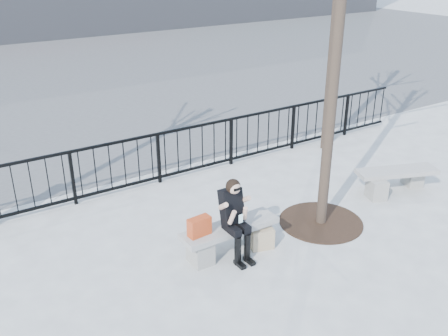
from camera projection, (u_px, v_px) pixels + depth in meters
ground at (230, 251)px, 8.14m from camera, size 120.00×120.00×0.00m
street_surface at (22, 73)px, 19.69m from camera, size 60.00×23.00×0.01m
railing at (150, 160)px, 10.23m from camera, size 14.00×0.06×1.10m
tree_grate at (321, 222)px, 9.00m from camera, size 1.50×1.50×0.02m
bench_main at (230, 236)px, 8.02m from camera, size 1.65×0.46×0.49m
bench_second at (396, 178)px, 10.03m from camera, size 1.64×0.46×0.49m
seated_woman at (236, 220)px, 7.75m from camera, size 0.50×0.64×1.34m
handbag at (199, 226)px, 7.63m from camera, size 0.37×0.20×0.30m
shopping_bag at (263, 240)px, 8.14m from camera, size 0.40×0.24×0.35m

